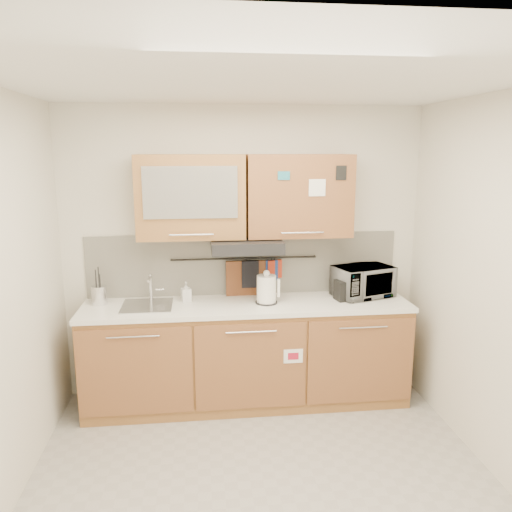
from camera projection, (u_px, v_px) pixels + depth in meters
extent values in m
plane|color=#9E9993|center=(265.00, 488.00, 3.34)|extent=(3.20, 3.20, 0.00)
plane|color=white|center=(266.00, 80.00, 2.79)|extent=(3.20, 3.20, 0.00)
plane|color=silver|center=(244.00, 253.00, 4.52)|extent=(3.20, 0.00, 3.20)
plane|color=silver|center=(509.00, 294.00, 3.24)|extent=(0.00, 3.00, 3.00)
cube|color=#AE723E|center=(247.00, 355.00, 4.41)|extent=(2.80, 0.60, 0.88)
cube|color=black|center=(247.00, 395.00, 4.49)|extent=(2.80, 0.54, 0.10)
cube|color=#A16639|center=(135.00, 372.00, 4.00)|extent=(0.91, 0.02, 0.74)
cylinder|color=silver|center=(133.00, 337.00, 3.91)|extent=(0.41, 0.01, 0.01)
cube|color=#A16639|center=(251.00, 367.00, 4.10)|extent=(0.91, 0.02, 0.74)
cylinder|color=silver|center=(251.00, 332.00, 4.01)|extent=(0.41, 0.01, 0.01)
cube|color=#A16639|center=(361.00, 361.00, 4.20)|extent=(0.91, 0.02, 0.74)
cylinder|color=silver|center=(363.00, 327.00, 4.12)|extent=(0.41, 0.01, 0.01)
cube|color=white|center=(247.00, 305.00, 4.31)|extent=(2.82, 0.62, 0.04)
cube|color=silver|center=(244.00, 264.00, 4.53)|extent=(2.80, 0.02, 0.56)
cube|color=#AE723E|center=(191.00, 197.00, 4.19)|extent=(0.90, 0.35, 0.70)
cube|color=silver|center=(190.00, 193.00, 4.00)|extent=(0.76, 0.02, 0.42)
cube|color=#A16639|center=(298.00, 196.00, 4.29)|extent=(0.90, 0.35, 0.70)
cube|color=white|center=(317.00, 188.00, 4.11)|extent=(0.14, 0.00, 0.14)
cube|color=black|center=(246.00, 245.00, 4.25)|extent=(0.60, 0.46, 0.10)
cube|color=silver|center=(147.00, 307.00, 4.22)|extent=(0.42, 0.40, 0.03)
cylinder|color=silver|center=(151.00, 287.00, 4.35)|extent=(0.03, 0.03, 0.24)
cylinder|color=silver|center=(149.00, 279.00, 4.25)|extent=(0.02, 0.18, 0.02)
cylinder|color=black|center=(244.00, 258.00, 4.48)|extent=(1.30, 0.02, 0.02)
cylinder|color=silver|center=(99.00, 295.00, 4.26)|extent=(0.16, 0.16, 0.16)
cylinder|color=black|center=(96.00, 287.00, 4.25)|extent=(0.01, 0.01, 0.30)
cylinder|color=black|center=(101.00, 289.00, 4.23)|extent=(0.01, 0.01, 0.27)
cylinder|color=black|center=(99.00, 285.00, 4.26)|extent=(0.01, 0.01, 0.32)
cylinder|color=black|center=(97.00, 292.00, 4.23)|extent=(0.01, 0.01, 0.24)
cylinder|color=white|center=(266.00, 289.00, 4.28)|extent=(0.17, 0.17, 0.24)
sphere|color=white|center=(266.00, 273.00, 4.25)|extent=(0.06, 0.06, 0.06)
cube|color=white|center=(279.00, 288.00, 4.29)|extent=(0.02, 0.03, 0.15)
cylinder|color=black|center=(266.00, 302.00, 4.31)|extent=(0.19, 0.19, 0.01)
cube|color=black|center=(349.00, 290.00, 4.39)|extent=(0.25, 0.18, 0.18)
cube|color=black|center=(345.00, 281.00, 4.36)|extent=(0.08, 0.11, 0.01)
cube|color=black|center=(353.00, 281.00, 4.39)|extent=(0.08, 0.11, 0.01)
imported|color=#999999|center=(363.00, 281.00, 4.48)|extent=(0.58, 0.48, 0.28)
imported|color=#999999|center=(186.00, 292.00, 4.33)|extent=(0.10, 0.10, 0.17)
cube|color=brown|center=(246.00, 285.00, 4.52)|extent=(0.37, 0.03, 0.46)
cube|color=navy|center=(272.00, 270.00, 4.52)|extent=(0.11, 0.04, 0.19)
cube|color=black|center=(250.00, 274.00, 4.50)|extent=(0.16, 0.05, 0.25)
cube|color=#B12E17|center=(275.00, 269.00, 4.52)|extent=(0.14, 0.05, 0.17)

